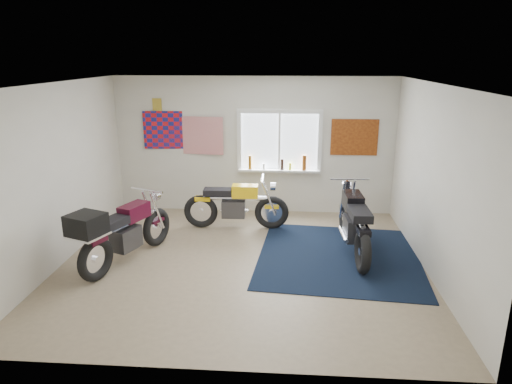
# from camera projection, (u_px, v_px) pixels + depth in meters

# --- Properties ---
(ground) EXTENTS (5.50, 5.50, 0.00)m
(ground) POSITION_uv_depth(u_px,v_px,m) (242.00, 263.00, 7.02)
(ground) COLOR #9E896B
(ground) RESTS_ON ground
(room_shell) EXTENTS (5.50, 5.50, 5.50)m
(room_shell) POSITION_uv_depth(u_px,v_px,m) (241.00, 159.00, 6.55)
(room_shell) COLOR white
(room_shell) RESTS_ON ground
(navy_rug) EXTENTS (2.71, 2.80, 0.01)m
(navy_rug) POSITION_uv_depth(u_px,v_px,m) (339.00, 257.00, 7.24)
(navy_rug) COLOR black
(navy_rug) RESTS_ON ground
(window_assembly) EXTENTS (1.66, 0.17, 1.26)m
(window_assembly) POSITION_uv_depth(u_px,v_px,m) (279.00, 146.00, 8.95)
(window_assembly) COLOR white
(window_assembly) RESTS_ON room_shell
(oil_bottles) EXTENTS (1.15, 0.09, 0.30)m
(oil_bottles) POSITION_uv_depth(u_px,v_px,m) (283.00, 163.00, 8.98)
(oil_bottles) COLOR brown
(oil_bottles) RESTS_ON window_assembly
(flag_display) EXTENTS (1.60, 0.10, 1.17)m
(flag_display) POSITION_uv_depth(u_px,v_px,m) (157.00, 105.00, 8.90)
(flag_display) COLOR red
(flag_display) RESTS_ON room_shell
(triumph_poster) EXTENTS (0.90, 0.03, 0.70)m
(triumph_poster) POSITION_uv_depth(u_px,v_px,m) (354.00, 137.00, 8.81)
(triumph_poster) COLOR #A54C14
(triumph_poster) RESTS_ON room_shell
(yellow_triumph) EXTENTS (1.94, 0.58, 0.97)m
(yellow_triumph) POSITION_uv_depth(u_px,v_px,m) (236.00, 206.00, 8.35)
(yellow_triumph) COLOR black
(yellow_triumph) RESTS_ON ground
(black_chrome_bike) EXTENTS (0.66, 2.15, 1.10)m
(black_chrome_bike) POSITION_uv_depth(u_px,v_px,m) (354.00, 224.00, 7.30)
(black_chrome_bike) COLOR black
(black_chrome_bike) RESTS_ON navy_rug
(maroon_tourer) EXTENTS (1.05, 1.98, 1.03)m
(maroon_tourer) POSITION_uv_depth(u_px,v_px,m) (120.00, 232.00, 6.81)
(maroon_tourer) COLOR black
(maroon_tourer) RESTS_ON ground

